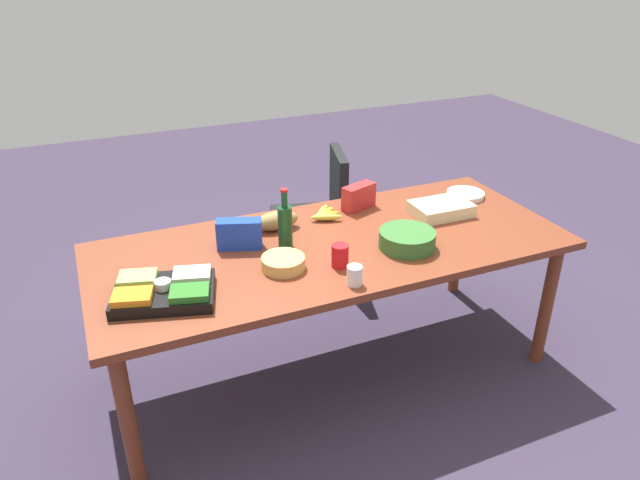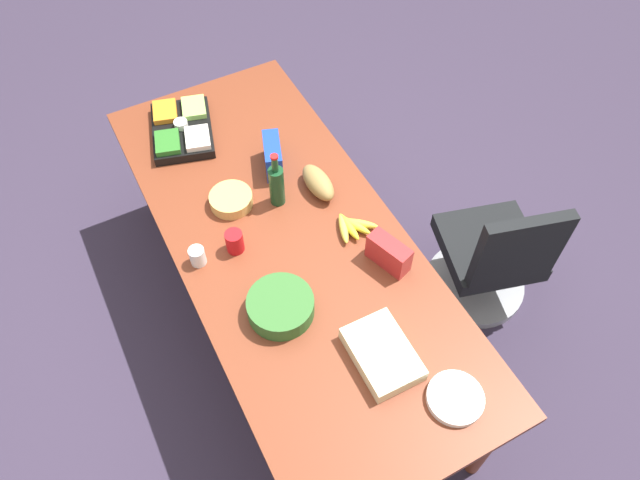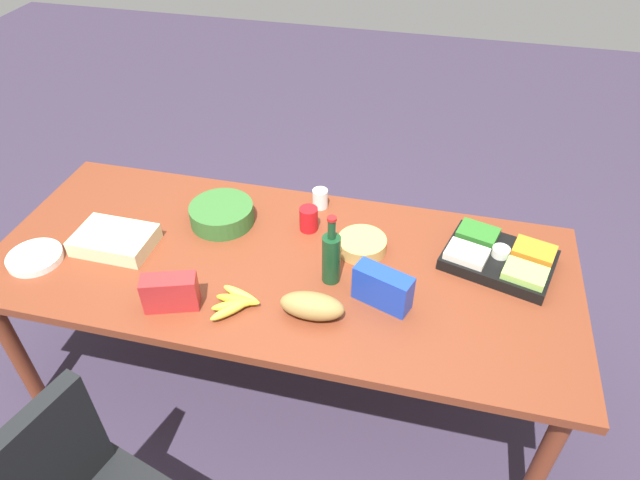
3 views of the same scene
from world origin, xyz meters
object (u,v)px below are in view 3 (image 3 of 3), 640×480
object	(u,v)px
salad_bowl	(222,214)
chip_bag_red	(170,292)
chip_bowl	(362,245)
paper_cup	(320,199)
sheet_cake	(115,240)
paper_plate_stack	(35,258)
banana_bunch	(236,302)
wine_bottle	(331,257)
bread_loaf	(312,306)
veggie_tray	(499,258)
chip_bag_blue	(383,288)
conference_table	(281,273)
red_solo_cup	(309,219)

from	to	relation	value
salad_bowl	chip_bag_red	world-z (taller)	chip_bag_red
chip_bowl	paper_cup	distance (m)	0.35
salad_bowl	chip_bag_red	bearing A→B (deg)	90.59
sheet_cake	paper_plate_stack	bearing A→B (deg)	29.51
sheet_cake	salad_bowl	size ratio (longest dim) A/B	1.14
banana_bunch	paper_cup	bearing A→B (deg)	-102.83
chip_bowl	wine_bottle	xyz separation A→B (m)	(0.09, 0.20, 0.09)
paper_plate_stack	bread_loaf	bearing A→B (deg)	178.61
veggie_tray	chip_bag_red	bearing A→B (deg)	23.71
bread_loaf	sheet_cake	bearing A→B (deg)	-11.67
bread_loaf	wine_bottle	world-z (taller)	wine_bottle
salad_bowl	paper_cup	size ratio (longest dim) A/B	3.12
chip_bowl	salad_bowl	distance (m)	0.64
paper_plate_stack	wine_bottle	distance (m)	1.22
veggie_tray	chip_bag_blue	distance (m)	0.54
conference_table	banana_bunch	world-z (taller)	banana_bunch
conference_table	chip_bag_red	world-z (taller)	chip_bag_red
sheet_cake	veggie_tray	bearing A→B (deg)	-170.56
chip_bowl	chip_bag_blue	xyz separation A→B (m)	(-0.13, 0.28, 0.05)
sheet_cake	red_solo_cup	bearing A→B (deg)	-158.18
paper_plate_stack	chip_bag_red	xyz separation A→B (m)	(-0.66, 0.10, 0.05)
veggie_tray	salad_bowl	world-z (taller)	salad_bowl
paper_cup	banana_bunch	bearing A→B (deg)	77.17
chip_bowl	red_solo_cup	world-z (taller)	red_solo_cup
conference_table	veggie_tray	distance (m)	0.89
paper_cup	red_solo_cup	bearing A→B (deg)	86.69
paper_cup	chip_bag_red	world-z (taller)	chip_bag_red
conference_table	chip_bag_blue	world-z (taller)	chip_bag_blue
wine_bottle	chip_bag_red	world-z (taller)	wine_bottle
wine_bottle	chip_bag_blue	bearing A→B (deg)	160.08
chip_bag_red	salad_bowl	bearing A→B (deg)	-89.41
sheet_cake	red_solo_cup	world-z (taller)	red_solo_cup
paper_plate_stack	paper_cup	size ratio (longest dim) A/B	2.44
chip_bowl	bread_loaf	bearing A→B (deg)	74.54
conference_table	paper_cup	distance (m)	0.43
bread_loaf	sheet_cake	distance (m)	0.92
conference_table	banana_bunch	xyz separation A→B (m)	(0.08, 0.29, 0.10)
veggie_tray	paper_plate_stack	xyz separation A→B (m)	(1.85, 0.42, -0.02)
chip_bag_blue	banana_bunch	size ratio (longest dim) A/B	1.09
red_solo_cup	paper_plate_stack	bearing A→B (deg)	23.97
bread_loaf	paper_cup	bearing A→B (deg)	-79.01
veggie_tray	chip_bag_blue	bearing A→B (deg)	36.75
conference_table	bread_loaf	xyz separation A→B (m)	(-0.20, 0.26, 0.12)
paper_plate_stack	conference_table	bearing A→B (deg)	-166.61
paper_cup	banana_bunch	world-z (taller)	paper_cup
veggie_tray	chip_bowl	size ratio (longest dim) A/B	2.38
conference_table	sheet_cake	distance (m)	0.71
sheet_cake	bread_loaf	bearing A→B (deg)	168.33
bread_loaf	salad_bowl	distance (m)	0.69
veggie_tray	chip_bowl	xyz separation A→B (m)	(0.55, 0.04, -0.01)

